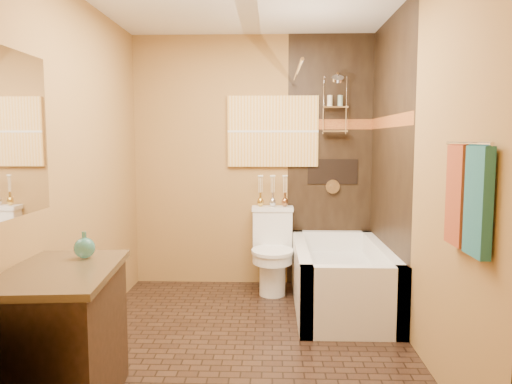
{
  "coord_description": "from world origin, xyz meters",
  "views": [
    {
      "loc": [
        0.2,
        -3.53,
        1.47
      ],
      "look_at": [
        0.07,
        0.4,
        1.06
      ],
      "focal_mm": 35.0,
      "sensor_mm": 36.0,
      "label": 1
    }
  ],
  "objects_px": {
    "vanity": "(62,341)",
    "toilet": "(273,250)",
    "bathtub": "(341,283)",
    "sunset_painting": "(273,131)"
  },
  "relations": [
    {
      "from": "vanity",
      "to": "toilet",
      "type": "bearing_deg",
      "value": 57.85
    },
    {
      "from": "toilet",
      "to": "vanity",
      "type": "distance_m",
      "value": 2.48
    },
    {
      "from": "vanity",
      "to": "bathtub",
      "type": "bearing_deg",
      "value": 40.25
    },
    {
      "from": "bathtub",
      "to": "vanity",
      "type": "relative_size",
      "value": 1.59
    },
    {
      "from": "sunset_painting",
      "to": "vanity",
      "type": "bearing_deg",
      "value": -114.43
    },
    {
      "from": "bathtub",
      "to": "toilet",
      "type": "relative_size",
      "value": 1.86
    },
    {
      "from": "sunset_painting",
      "to": "vanity",
      "type": "xyz_separation_m",
      "value": [
        -1.12,
        -2.48,
        -1.15
      ]
    },
    {
      "from": "sunset_painting",
      "to": "vanity",
      "type": "relative_size",
      "value": 0.96
    },
    {
      "from": "sunset_painting",
      "to": "bathtub",
      "type": "relative_size",
      "value": 0.6
    },
    {
      "from": "sunset_painting",
      "to": "bathtub",
      "type": "distance_m",
      "value": 1.63
    }
  ]
}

